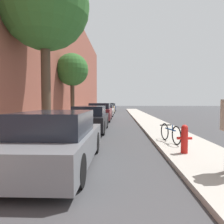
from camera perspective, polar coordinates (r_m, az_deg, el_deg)
The scene contains 14 objects.
ground_plane at distance 15.21m, azimuth -0.26°, elevation -3.03°, with size 120.00×120.00×0.00m, color #3D3D3F.
sidewalk_left at distance 15.60m, azimuth -10.98°, elevation -2.72°, with size 2.00×52.00×0.12m.
sidewalk_right at distance 15.36m, azimuth 10.62°, elevation -2.80°, with size 2.00×52.00×0.12m.
building_facade_left at distance 16.33m, azimuth -15.97°, elevation 16.12°, with size 0.70×52.00×10.67m.
parked_car_grey at distance 5.25m, azimuth -14.56°, elevation -7.51°, with size 1.69×4.17×1.34m.
parked_car_black at distance 11.02m, azimuth -6.00°, elevation -1.95°, with size 1.72×4.25×1.33m.
parked_car_maroon at distance 16.87m, azimuth -3.25°, elevation -0.07°, with size 1.75×4.45×1.45m.
parked_car_white at distance 22.60m, azimuth -1.80°, elevation 0.43°, with size 1.72×4.60×1.23m.
parked_car_champagne at distance 28.80m, azimuth -1.13°, elevation 1.09°, with size 1.91×4.68×1.36m.
parked_car_navy at distance 34.54m, azimuth -0.51°, elevation 1.32°, with size 1.91×4.32×1.27m.
street_tree_near at distance 10.16m, azimuth -18.01°, elevation 26.03°, with size 3.76×3.76×7.39m.
street_tree_far at distance 16.42m, azimuth -10.89°, elevation 11.21°, with size 2.46×2.46×5.12m.
fire_hydrant at distance 6.21m, azimuth 19.28°, elevation -6.89°, with size 0.42×0.19×0.80m.
bicycle at distance 7.70m, azimuth 15.68°, elevation -5.60°, with size 0.49×1.53×0.64m.
Camera 1 is at (0.63, 0.88, 1.57)m, focal length 33.27 mm.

